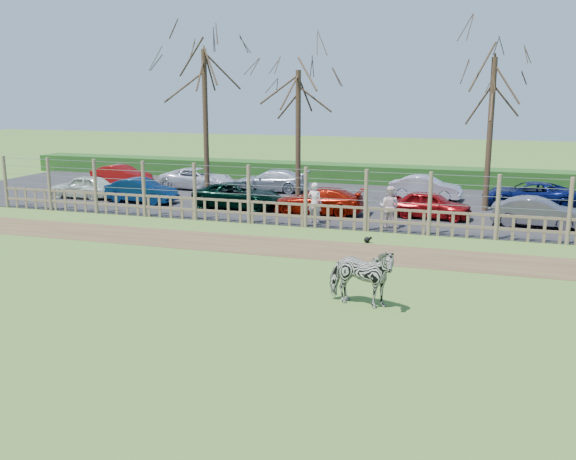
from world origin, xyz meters
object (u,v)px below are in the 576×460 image
(zebra, at_px, (361,276))
(visitor_a, at_px, (315,203))
(visitor_b, at_px, (389,207))
(car_4, at_px, (431,205))
(car_12, at_px, (528,194))
(car_7, at_px, (122,175))
(car_8, at_px, (198,179))
(tree_left, at_px, (205,89))
(car_5, at_px, (538,212))
(car_9, at_px, (272,181))
(crow, at_px, (367,240))
(car_2, at_px, (239,195))
(car_11, at_px, (426,188))
(tree_mid, at_px, (298,104))
(tree_right, at_px, (492,97))
(car_0, at_px, (84,186))
(car_3, at_px, (319,201))
(car_1, at_px, (142,191))

(zebra, relative_size, visitor_a, 1.11)
(visitor_b, relative_size, car_4, 0.49)
(visitor_b, relative_size, car_12, 0.40)
(zebra, height_order, car_7, zebra)
(car_8, bearing_deg, zebra, -137.42)
(tree_left, distance_m, car_12, 16.55)
(car_5, distance_m, car_9, 14.62)
(crow, height_order, car_2, car_2)
(tree_left, height_order, car_11, tree_left)
(car_4, distance_m, car_11, 5.04)
(car_9, height_order, car_12, same)
(crow, height_order, car_9, car_9)
(tree_mid, height_order, car_2, tree_mid)
(car_9, height_order, car_11, same)
(car_8, xyz_separation_m, car_11, (12.66, 0.48, 0.00))
(tree_right, height_order, car_8, tree_right)
(tree_mid, relative_size, car_9, 1.65)
(car_9, bearing_deg, car_0, -62.46)
(tree_right, height_order, car_5, tree_right)
(tree_mid, xyz_separation_m, car_9, (-2.41, 2.90, -4.23))
(crow, relative_size, car_7, 0.08)
(tree_right, distance_m, car_2, 12.48)
(car_5, distance_m, car_11, 7.50)
(car_7, bearing_deg, tree_left, -112.08)
(car_4, bearing_deg, crow, 167.47)
(tree_left, bearing_deg, visitor_b, -20.77)
(car_3, bearing_deg, car_1, -92.61)
(car_3, distance_m, car_5, 9.33)
(visitor_a, distance_m, car_8, 11.28)
(tree_mid, bearing_deg, visitor_a, -65.22)
(car_2, distance_m, car_3, 4.04)
(car_5, height_order, car_7, same)
(car_12, bearing_deg, crow, -35.31)
(crow, xyz_separation_m, car_9, (-7.37, 10.33, 0.52))
(car_3, bearing_deg, car_4, 94.72)
(zebra, bearing_deg, car_3, 29.08)
(visitor_a, relative_size, car_3, 0.42)
(car_5, bearing_deg, tree_right, 39.62)
(tree_left, bearing_deg, car_2, -31.30)
(zebra, height_order, car_8, zebra)
(car_4, bearing_deg, zebra, -176.80)
(car_5, bearing_deg, tree_mid, 82.25)
(car_1, relative_size, car_9, 0.88)
(tree_mid, relative_size, visitor_b, 3.96)
(crow, height_order, car_5, car_5)
(car_8, bearing_deg, visitor_b, -115.13)
(car_0, bearing_deg, tree_left, 100.54)
(tree_left, relative_size, car_3, 1.90)
(visitor_b, height_order, car_2, visitor_b)
(car_3, height_order, car_4, same)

